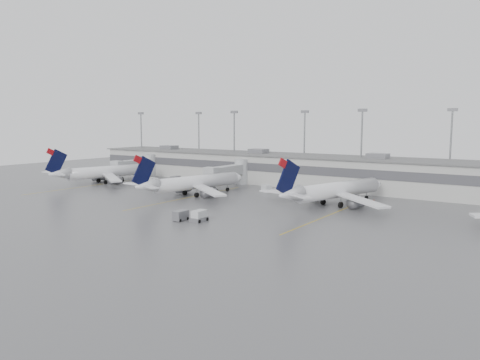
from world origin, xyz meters
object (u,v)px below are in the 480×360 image
Objects in this scene: jet_far_left at (104,172)px; baggage_tug at (199,217)px; jet_mid_left at (192,182)px; jet_mid_right at (334,190)px.

baggage_tug is at bearing -11.21° from jet_far_left.
jet_mid_left reaches higher than baggage_tug.
jet_far_left is 1.01× the size of jet_mid_left.
baggage_tug is at bearing -35.80° from jet_mid_left.
jet_far_left is 68.15m from jet_mid_right.
jet_far_left is at bearing -174.06° from jet_mid_left.
jet_mid_left is at bearing 7.07° from jet_far_left.
jet_far_left is at bearing 154.92° from baggage_tug.
jet_far_left is 35.89m from jet_mid_left.
jet_far_left reaches higher than jet_mid_left.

